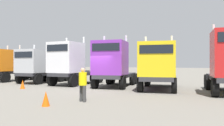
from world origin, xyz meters
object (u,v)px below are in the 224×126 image
at_px(semi_truck_orange, 8,65).
at_px(traffic_cone_mid, 46,99).
at_px(semi_truck_white, 70,63).
at_px(traffic_cone_far, 23,84).
at_px(semi_truck_purple, 113,64).
at_px(semi_truck_silver, 37,66).
at_px(visitor_in_hivis, 83,82).
at_px(semi_truck_yellow, 158,66).

distance_m(semi_truck_orange, traffic_cone_mid, 16.80).
height_order(semi_truck_white, traffic_cone_far, semi_truck_white).
height_order(semi_truck_orange, semi_truck_purple, semi_truck_purple).
distance_m(semi_truck_silver, visitor_in_hivis, 12.41).
xyz_separation_m(semi_truck_orange, visitor_in_hivis, (15.27, -6.38, -0.82)).
xyz_separation_m(semi_truck_purple, semi_truck_yellow, (3.83, -0.12, -0.15)).
xyz_separation_m(semi_truck_yellow, traffic_cone_far, (-9.31, -4.14, -1.42)).
bearing_deg(traffic_cone_far, semi_truck_silver, 126.99).
height_order(semi_truck_orange, traffic_cone_far, semi_truck_orange).
bearing_deg(traffic_cone_mid, semi_truck_yellow, 73.98).
xyz_separation_m(semi_truck_silver, traffic_cone_mid, (9.96, -8.15, -1.37)).
height_order(visitor_in_hivis, traffic_cone_mid, visitor_in_hivis).
xyz_separation_m(semi_truck_white, visitor_in_hivis, (6.35, -6.31, -0.98)).
bearing_deg(semi_truck_white, traffic_cone_mid, 29.72).
xyz_separation_m(semi_truck_orange, traffic_cone_far, (7.66, -4.05, -1.48)).
distance_m(semi_truck_silver, semi_truck_white, 4.30).
bearing_deg(visitor_in_hivis, traffic_cone_mid, 175.37).
xyz_separation_m(semi_truck_silver, visitor_in_hivis, (10.64, -6.35, -0.73)).
bearing_deg(traffic_cone_mid, visitor_in_hivis, 69.46).
xyz_separation_m(semi_truck_purple, traffic_cone_far, (-5.48, -4.26, -1.57)).
relative_size(semi_truck_yellow, traffic_cone_far, 10.19).
bearing_deg(visitor_in_hivis, semi_truck_silver, 75.08).
relative_size(semi_truck_yellow, traffic_cone_mid, 10.01).
relative_size(semi_truck_white, traffic_cone_mid, 8.84).
relative_size(semi_truck_silver, traffic_cone_far, 9.05).
relative_size(semi_truck_silver, semi_truck_white, 1.01).
height_order(semi_truck_orange, traffic_cone_mid, semi_truck_orange).
relative_size(semi_truck_purple, traffic_cone_mid, 9.45).
distance_m(semi_truck_orange, traffic_cone_far, 8.79).
xyz_separation_m(semi_truck_orange, semi_truck_silver, (4.64, -0.03, -0.10)).
xyz_separation_m(semi_truck_silver, semi_truck_yellow, (12.33, 0.12, 0.04)).
distance_m(semi_truck_orange, semi_truck_white, 8.93).
xyz_separation_m(semi_truck_white, traffic_cone_mid, (5.67, -8.12, -1.63)).
relative_size(semi_truck_orange, traffic_cone_far, 9.77).
relative_size(semi_truck_white, traffic_cone_far, 9.00).
bearing_deg(semi_truck_silver, semi_truck_white, 82.28).
height_order(semi_truck_silver, traffic_cone_mid, semi_truck_silver).
bearing_deg(semi_truck_orange, visitor_in_hivis, 61.49).
xyz_separation_m(semi_truck_white, traffic_cone_far, (-1.26, -3.98, -1.63)).
height_order(semi_truck_orange, visitor_in_hivis, semi_truck_orange).
height_order(traffic_cone_mid, traffic_cone_far, traffic_cone_mid).
bearing_deg(semi_truck_white, visitor_in_hivis, 39.95).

